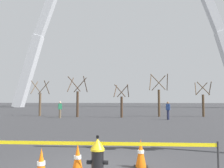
# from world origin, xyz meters

# --- Properties ---
(fire_hydrant) EXTENTS (0.46, 0.48, 0.99)m
(fire_hydrant) POSITION_xyz_m (0.25, -0.94, 0.47)
(fire_hydrant) COLOR black
(fire_hydrant) RESTS_ON ground
(caution_tape_barrier) EXTENTS (5.21, 0.11, 0.85)m
(caution_tape_barrier) POSITION_xyz_m (0.25, -0.70, 0.59)
(caution_tape_barrier) COLOR #232326
(caution_tape_barrier) RESTS_ON ground
(traffic_cone_by_hydrant) EXTENTS (0.36, 0.36, 0.73)m
(traffic_cone_by_hydrant) POSITION_xyz_m (-0.28, -0.50, 0.36)
(traffic_cone_by_hydrant) COLOR black
(traffic_cone_by_hydrant) RESTS_ON ground
(traffic_cone_mid_sidewalk) EXTENTS (0.36, 0.36, 0.73)m
(traffic_cone_mid_sidewalk) POSITION_xyz_m (-0.93, -1.08, 0.36)
(traffic_cone_mid_sidewalk) COLOR black
(traffic_cone_mid_sidewalk) RESTS_ON ground
(traffic_cone_curb_edge) EXTENTS (0.36, 0.36, 0.73)m
(traffic_cone_curb_edge) POSITION_xyz_m (1.21, 0.20, 0.36)
(traffic_cone_curb_edge) COLOR black
(traffic_cone_curb_edge) RESTS_ON ground
(monument_arch) EXTENTS (53.18, 2.13, 51.32)m
(monument_arch) POSITION_xyz_m (-0.00, 46.73, 22.57)
(monument_arch) COLOR silver
(monument_arch) RESTS_ON ground
(tree_far_left) EXTENTS (1.77, 1.78, 3.82)m
(tree_far_left) POSITION_xyz_m (-8.87, 18.55, 1.70)
(tree_far_left) COLOR brown
(tree_far_left) RESTS_ON ground
(tree_left_mid) EXTENTS (1.90, 1.91, 4.11)m
(tree_left_mid) POSITION_xyz_m (-4.46, 17.37, 1.83)
(tree_left_mid) COLOR #473323
(tree_left_mid) RESTS_ON ground
(tree_center_left) EXTENTS (1.52, 1.53, 3.26)m
(tree_center_left) POSITION_xyz_m (0.04, 17.08, 1.45)
(tree_center_left) COLOR #473323
(tree_center_left) RESTS_ON ground
(tree_center_right) EXTENTS (2.03, 2.04, 4.41)m
(tree_center_right) POSITION_xyz_m (3.88, 18.61, 1.96)
(tree_center_right) COLOR brown
(tree_center_right) RESTS_ON ground
(tree_right_mid) EXTENTS (1.67, 1.68, 3.60)m
(tree_right_mid) POSITION_xyz_m (8.39, 18.71, 1.60)
(tree_right_mid) COLOR brown
(tree_right_mid) RESTS_ON ground
(pedestrian_walking_left) EXTENTS (0.39, 0.34, 1.59)m
(pedestrian_walking_left) POSITION_xyz_m (-5.83, 15.95, 0.82)
(pedestrian_walking_left) COLOR brown
(pedestrian_walking_left) RESTS_ON ground
(pedestrian_standing_center) EXTENTS (0.39, 0.30, 1.59)m
(pedestrian_standing_center) POSITION_xyz_m (4.22, 14.92, 0.82)
(pedestrian_standing_center) COLOR #232847
(pedestrian_standing_center) RESTS_ON ground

